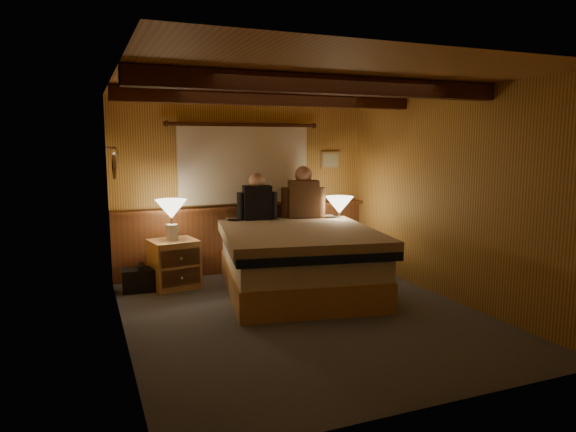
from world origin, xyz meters
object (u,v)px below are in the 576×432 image
nightstand_left (174,264)px  person_left (257,201)px  person_right (303,196)px  lamp_left (171,212)px  lamp_right (339,207)px  duffel_bag (142,279)px  bed (297,258)px  nightstand_right (339,252)px

nightstand_left → person_left: bearing=-3.0°
person_left → person_right: size_ratio=0.89×
lamp_left → nightstand_left: bearing=-73.1°
lamp_right → duffel_bag: lamp_right is taller
bed → duffel_bag: (-1.77, 0.70, -0.26)m
nightstand_right → duffel_bag: 2.66m
bed → person_right: size_ratio=3.42×
person_left → duffel_bag: person_left is taller
bed → lamp_left: (-1.38, 0.74, 0.55)m
lamp_left → person_right: bearing=1.8°
nightstand_left → nightstand_right: 2.26m
person_right → nightstand_left: bearing=-160.6°
bed → person_right: 1.13m
nightstand_right → person_right: (-0.46, 0.21, 0.78)m
bed → lamp_left: 1.66m
nightstand_right → person_right: bearing=166.7°
nightstand_right → duffel_bag: bearing=-170.6°
bed → nightstand_right: size_ratio=4.12×
nightstand_right → lamp_right: lamp_right is taller
lamp_left → duffel_bag: size_ratio=1.04×
bed → lamp_right: size_ratio=5.13×
nightstand_left → lamp_right: 2.32m
person_left → person_right: person_right is taller
lamp_left → duffel_bag: lamp_left is taller
lamp_left → lamp_right: bearing=-5.1°
lamp_left → person_right: (1.81, 0.06, 0.11)m
bed → nightstand_right: bed is taller
bed → lamp_left: lamp_left is taller
lamp_right → person_left: size_ratio=0.75×
nightstand_left → person_right: (1.80, 0.09, 0.77)m
duffel_bag → lamp_left: bearing=9.9°
lamp_right → nightstand_right: bearing=55.0°
nightstand_right → lamp_right: 0.64m
lamp_left → person_right: 1.82m
lamp_left → person_left: person_left is taller
lamp_right → duffel_bag: size_ratio=1.02×
lamp_right → bed: bearing=-147.9°
person_left → duffel_bag: bearing=-166.1°
bed → nightstand_left: size_ratio=4.06×
lamp_left → person_right: size_ratio=0.68×
nightstand_left → duffel_bag: 0.43m
bed → nightstand_right: (0.89, 0.58, -0.11)m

